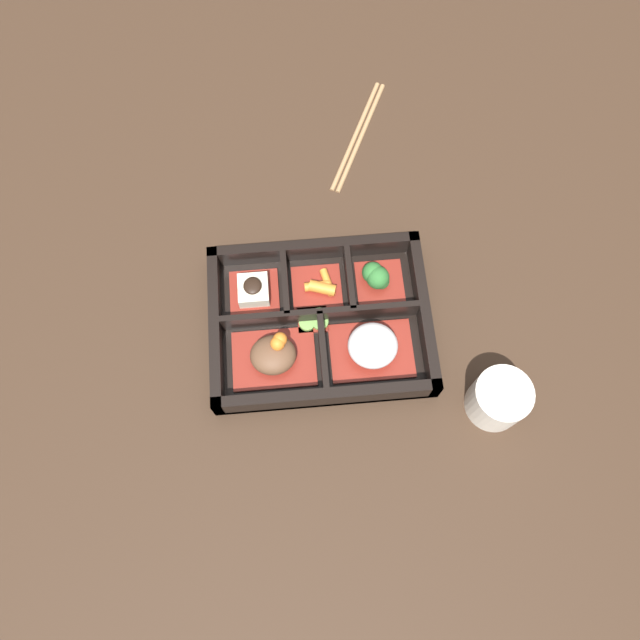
# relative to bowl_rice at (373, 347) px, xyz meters

# --- Properties ---
(ground_plane) EXTENTS (3.00, 3.00, 0.00)m
(ground_plane) POSITION_rel_bowl_rice_xyz_m (0.07, -0.05, -0.03)
(ground_plane) COLOR #382619
(bento_base) EXTENTS (0.29, 0.22, 0.01)m
(bento_base) POSITION_rel_bowl_rice_xyz_m (0.07, -0.05, -0.03)
(bento_base) COLOR black
(bento_base) RESTS_ON ground_plane
(bento_rim) EXTENTS (0.29, 0.22, 0.04)m
(bento_rim) POSITION_rel_bowl_rice_xyz_m (0.07, -0.05, -0.01)
(bento_rim) COLOR black
(bento_rim) RESTS_ON ground_plane
(bowl_rice) EXTENTS (0.11, 0.08, 0.05)m
(bowl_rice) POSITION_rel_bowl_rice_xyz_m (0.00, 0.00, 0.00)
(bowl_rice) COLOR maroon
(bowl_rice) RESTS_ON bento_base
(bowl_stew) EXTENTS (0.11, 0.08, 0.05)m
(bowl_stew) POSITION_rel_bowl_rice_xyz_m (0.13, -0.00, -0.00)
(bowl_stew) COLOR maroon
(bowl_stew) RESTS_ON bento_base
(bowl_greens) EXTENTS (0.07, 0.07, 0.04)m
(bowl_greens) POSITION_rel_bowl_rice_xyz_m (-0.02, -0.10, -0.00)
(bowl_greens) COLOR maroon
(bowl_greens) RESTS_ON bento_base
(bowl_carrots) EXTENTS (0.07, 0.07, 0.02)m
(bowl_carrots) POSITION_rel_bowl_rice_xyz_m (0.06, -0.10, -0.01)
(bowl_carrots) COLOR maroon
(bowl_carrots) RESTS_ON bento_base
(bowl_tofu) EXTENTS (0.07, 0.07, 0.03)m
(bowl_tofu) POSITION_rel_bowl_rice_xyz_m (0.15, -0.10, -0.01)
(bowl_tofu) COLOR maroon
(bowl_tofu) RESTS_ON bento_base
(bowl_pickles) EXTENTS (0.04, 0.04, 0.01)m
(bowl_pickles) POSITION_rel_bowl_rice_xyz_m (0.07, -0.05, -0.01)
(bowl_pickles) COLOR maroon
(bowl_pickles) RESTS_ON bento_base
(tea_cup) EXTENTS (0.07, 0.07, 0.06)m
(tea_cup) POSITION_rel_bowl_rice_xyz_m (-0.15, 0.08, 0.00)
(tea_cup) COLOR beige
(tea_cup) RESTS_ON ground_plane
(chopsticks) EXTENTS (0.11, 0.20, 0.01)m
(chopsticks) POSITION_rel_bowl_rice_xyz_m (-0.02, -0.35, -0.03)
(chopsticks) COLOR #A87F51
(chopsticks) RESTS_ON ground_plane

